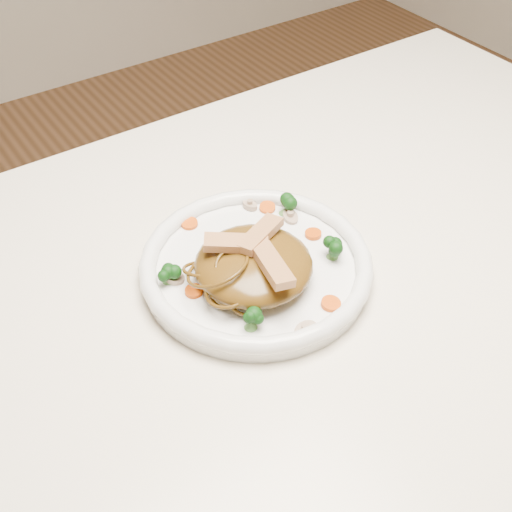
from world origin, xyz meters
TOP-DOWN VIEW (x-y plane):
  - table at (0.00, 0.00)m, footprint 1.20×0.80m
  - plate at (-0.06, 0.04)m, footprint 0.33×0.33m
  - noodle_mound at (-0.08, 0.02)m, footprint 0.15×0.15m
  - chicken_a at (-0.06, 0.03)m, footprint 0.07×0.05m
  - chicken_b at (-0.09, 0.04)m, footprint 0.07×0.06m
  - chicken_c at (-0.08, -0.01)m, footprint 0.04×0.07m
  - broccoli_0 at (0.02, 0.09)m, footprint 0.03×0.03m
  - broccoli_1 at (-0.16, 0.07)m, footprint 0.02×0.02m
  - broccoli_2 at (-0.12, -0.04)m, footprint 0.03×0.03m
  - broccoli_3 at (0.02, -0.00)m, footprint 0.04×0.04m
  - carrot_0 at (0.01, 0.11)m, footprint 0.02×0.02m
  - carrot_1 at (-0.14, 0.04)m, footprint 0.02×0.02m
  - carrot_2 at (0.02, 0.04)m, footprint 0.02×0.02m
  - carrot_3 at (-0.09, 0.14)m, footprint 0.02×0.02m
  - carrot_4 at (-0.03, -0.06)m, footprint 0.02×0.02m
  - mushroom_0 at (-0.08, -0.07)m, footprint 0.03×0.03m
  - mushroom_1 at (0.02, 0.08)m, footprint 0.03×0.03m
  - mushroom_2 at (-0.15, 0.07)m, footprint 0.04×0.04m
  - mushroom_3 at (-0.01, 0.13)m, footprint 0.02×0.02m

SIDE VIEW (x-z plane):
  - table at x=0.00m, z-range 0.28..1.03m
  - plate at x=-0.06m, z-range 0.75..0.77m
  - carrot_0 at x=0.01m, z-range 0.77..0.77m
  - carrot_1 at x=-0.14m, z-range 0.77..0.77m
  - carrot_2 at x=0.02m, z-range 0.77..0.77m
  - carrot_3 at x=-0.09m, z-range 0.77..0.77m
  - carrot_4 at x=-0.03m, z-range 0.77..0.77m
  - mushroom_0 at x=-0.08m, z-range 0.77..0.77m
  - mushroom_1 at x=0.02m, z-range 0.77..0.77m
  - mushroom_2 at x=-0.15m, z-range 0.77..0.77m
  - mushroom_3 at x=-0.01m, z-range 0.77..0.77m
  - broccoli_1 at x=-0.16m, z-range 0.77..0.79m
  - broccoli_2 at x=-0.12m, z-range 0.77..0.79m
  - broccoli_0 at x=0.02m, z-range 0.77..0.79m
  - broccoli_3 at x=0.02m, z-range 0.77..0.80m
  - noodle_mound at x=-0.08m, z-range 0.77..0.81m
  - chicken_a at x=-0.06m, z-range 0.81..0.82m
  - chicken_b at x=-0.09m, z-range 0.81..0.82m
  - chicken_c at x=-0.08m, z-range 0.81..0.82m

